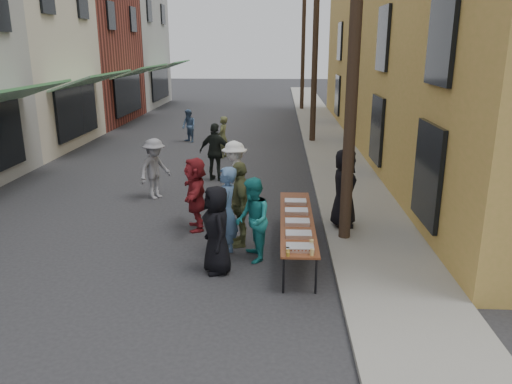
# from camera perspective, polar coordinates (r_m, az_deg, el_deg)

# --- Properties ---
(ground) EXTENTS (120.00, 120.00, 0.00)m
(ground) POSITION_cam_1_polar(r_m,az_deg,el_deg) (9.27, -15.46, -11.86)
(ground) COLOR #28282B
(ground) RESTS_ON ground
(sidewalk) EXTENTS (2.20, 60.00, 0.10)m
(sidewalk) POSITION_cam_1_polar(r_m,az_deg,el_deg) (23.23, 8.17, 5.73)
(sidewalk) COLOR gray
(sidewalk) RESTS_ON ground
(building_ochre) EXTENTS (10.00, 28.00, 10.00)m
(building_ochre) POSITION_cam_1_polar(r_m,az_deg,el_deg) (23.27, 24.74, 16.74)
(building_ochre) COLOR #B59640
(building_ochre) RESTS_ON ground
(utility_pole_near) EXTENTS (0.26, 0.26, 9.00)m
(utility_pole_near) POSITION_cam_1_polar(r_m,az_deg,el_deg) (10.83, 11.24, 17.19)
(utility_pole_near) COLOR #2D2116
(utility_pole_near) RESTS_ON ground
(utility_pole_mid) EXTENTS (0.26, 0.26, 9.00)m
(utility_pole_mid) POSITION_cam_1_polar(r_m,az_deg,el_deg) (22.78, 6.80, 16.83)
(utility_pole_mid) COLOR #2D2116
(utility_pole_mid) RESTS_ON ground
(utility_pole_far) EXTENTS (0.26, 0.26, 9.00)m
(utility_pole_far) POSITION_cam_1_polar(r_m,az_deg,el_deg) (34.76, 5.43, 16.70)
(utility_pole_far) COLOR #2D2116
(utility_pole_far) RESTS_ON ground
(serving_table) EXTENTS (0.70, 4.00, 0.75)m
(serving_table) POSITION_cam_1_polar(r_m,az_deg,el_deg) (10.66, 4.70, -3.30)
(serving_table) COLOR #622F17
(serving_table) RESTS_ON ground
(catering_tray_sausage) EXTENTS (0.50, 0.33, 0.08)m
(catering_tray_sausage) POSITION_cam_1_polar(r_m,az_deg,el_deg) (9.09, 5.04, -6.36)
(catering_tray_sausage) COLOR maroon
(catering_tray_sausage) RESTS_ON serving_table
(catering_tray_foil_b) EXTENTS (0.50, 0.33, 0.08)m
(catering_tray_foil_b) POSITION_cam_1_polar(r_m,az_deg,el_deg) (9.69, 4.89, -4.87)
(catering_tray_foil_b) COLOR #B2B2B7
(catering_tray_foil_b) RESTS_ON serving_table
(catering_tray_buns) EXTENTS (0.50, 0.33, 0.08)m
(catering_tray_buns) POSITION_cam_1_polar(r_m,az_deg,el_deg) (10.35, 4.76, -3.46)
(catering_tray_buns) COLOR tan
(catering_tray_buns) RESTS_ON serving_table
(catering_tray_foil_d) EXTENTS (0.50, 0.33, 0.08)m
(catering_tray_foil_d) POSITION_cam_1_polar(r_m,az_deg,el_deg) (11.01, 4.64, -2.22)
(catering_tray_foil_d) COLOR #B2B2B7
(catering_tray_foil_d) RESTS_ON serving_table
(catering_tray_buns_end) EXTENTS (0.50, 0.33, 0.08)m
(catering_tray_buns_end) POSITION_cam_1_polar(r_m,az_deg,el_deg) (11.68, 4.54, -1.12)
(catering_tray_buns_end) COLOR tan
(catering_tray_buns_end) RESTS_ON serving_table
(condiment_jar_a) EXTENTS (0.07, 0.07, 0.08)m
(condiment_jar_a) POSITION_cam_1_polar(r_m,az_deg,el_deg) (8.81, 3.67, -7.10)
(condiment_jar_a) COLOR #A57F26
(condiment_jar_a) RESTS_ON serving_table
(condiment_jar_b) EXTENTS (0.07, 0.07, 0.08)m
(condiment_jar_b) POSITION_cam_1_polar(r_m,az_deg,el_deg) (8.90, 3.66, -6.84)
(condiment_jar_b) COLOR #A57F26
(condiment_jar_b) RESTS_ON serving_table
(condiment_jar_c) EXTENTS (0.07, 0.07, 0.08)m
(condiment_jar_c) POSITION_cam_1_polar(r_m,az_deg,el_deg) (8.99, 3.65, -6.59)
(condiment_jar_c) COLOR #A57F26
(condiment_jar_c) RESTS_ON serving_table
(cup_stack) EXTENTS (0.08, 0.08, 0.12)m
(cup_stack) POSITION_cam_1_polar(r_m,az_deg,el_deg) (8.87, 6.40, -6.87)
(cup_stack) COLOR tan
(cup_stack) RESTS_ON serving_table
(guest_front_a) EXTENTS (0.84, 1.00, 1.75)m
(guest_front_a) POSITION_cam_1_polar(r_m,az_deg,el_deg) (9.69, -4.52, -4.31)
(guest_front_a) COLOR black
(guest_front_a) RESTS_ON ground
(guest_front_b) EXTENTS (0.49, 0.73, 1.94)m
(guest_front_b) POSITION_cam_1_polar(r_m,az_deg,el_deg) (10.35, -3.41, -2.36)
(guest_front_b) COLOR #4C6C94
(guest_front_b) RESTS_ON ground
(guest_front_c) EXTENTS (0.82, 0.97, 1.76)m
(guest_front_c) POSITION_cam_1_polar(r_m,az_deg,el_deg) (10.18, -0.40, -3.23)
(guest_front_c) COLOR teal
(guest_front_c) RESTS_ON ground
(guest_front_d) EXTENTS (0.99, 1.35, 1.87)m
(guest_front_d) POSITION_cam_1_polar(r_m,az_deg,el_deg) (13.45, -2.45, 1.92)
(guest_front_d) COLOR white
(guest_front_d) RESTS_ON ground
(guest_front_e) EXTENTS (0.63, 1.17, 1.91)m
(guest_front_e) POSITION_cam_1_polar(r_m,az_deg,el_deg) (10.95, -1.85, -1.37)
(guest_front_e) COLOR #656A3D
(guest_front_e) RESTS_ON ground
(guest_queue_back) EXTENTS (0.82, 1.71, 1.77)m
(guest_queue_back) POSITION_cam_1_polar(r_m,az_deg,el_deg) (12.02, -6.93, -0.19)
(guest_queue_back) COLOR maroon
(guest_queue_back) RESTS_ON ground
(server) EXTENTS (0.65, 0.95, 1.88)m
(server) POSITION_cam_1_polar(r_m,az_deg,el_deg) (12.04, 10.06, 0.47)
(server) COLOR black
(server) RESTS_ON sidewalk
(passerby_left) EXTENTS (1.14, 1.31, 1.76)m
(passerby_left) POSITION_cam_1_polar(r_m,az_deg,el_deg) (14.67, -11.49, 2.62)
(passerby_left) COLOR gray
(passerby_left) RESTS_ON ground
(passerby_mid) EXTENTS (1.18, 0.70, 1.89)m
(passerby_mid) POSITION_cam_1_polar(r_m,az_deg,el_deg) (16.38, -4.64, 4.57)
(passerby_mid) COLOR black
(passerby_mid) RESTS_ON ground
(passerby_right) EXTENTS (0.50, 0.66, 1.64)m
(passerby_right) POSITION_cam_1_polar(r_m,az_deg,el_deg) (19.78, -3.80, 6.27)
(passerby_right) COLOR brown
(passerby_right) RESTS_ON ground
(passerby_far) EXTENTS (0.91, 0.92, 1.50)m
(passerby_far) POSITION_cam_1_polar(r_m,az_deg,el_deg) (23.21, -7.68, 7.49)
(passerby_far) COLOR #466187
(passerby_far) RESTS_ON ground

